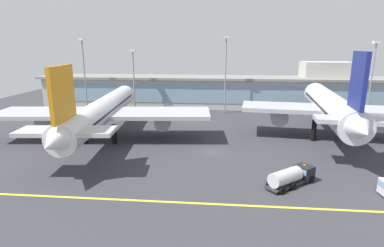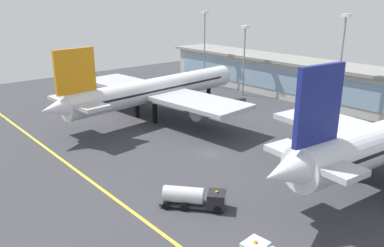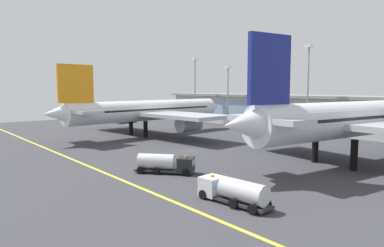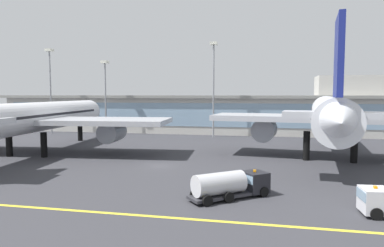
{
  "view_description": "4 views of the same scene",
  "coord_description": "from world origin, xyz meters",
  "px_view_note": "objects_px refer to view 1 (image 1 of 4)",
  "views": [
    {
      "loc": [
        1.4,
        -60.79,
        21.2
      ],
      "look_at": [
        -4.78,
        3.99,
        4.85
      ],
      "focal_mm": 28.97,
      "sensor_mm": 36.0,
      "label": 1
    },
    {
      "loc": [
        48.96,
        -46.18,
        27.75
      ],
      "look_at": [
        -7.21,
        1.75,
        3.79
      ],
      "focal_mm": 36.66,
      "sensor_mm": 36.0,
      "label": 2
    },
    {
      "loc": [
        55.75,
        -45.15,
        12.91
      ],
      "look_at": [
        -6.46,
        6.02,
        4.76
      ],
      "focal_mm": 32.97,
      "sensor_mm": 36.0,
      "label": 3
    },
    {
      "loc": [
        16.31,
        -51.92,
        10.98
      ],
      "look_at": [
        4.92,
        1.37,
        6.53
      ],
      "focal_mm": 33.37,
      "sensor_mm": 36.0,
      "label": 4
    }
  ],
  "objects_px": {
    "airliner_near_left": "(102,111)",
    "apron_light_mast_west": "(226,64)",
    "fuel_tanker_truck": "(292,176)",
    "airliner_near_right": "(330,107)",
    "apron_light_mast_centre": "(373,68)",
    "apron_light_mast_far_east": "(84,64)",
    "apron_light_mast_east": "(133,70)"
  },
  "relations": [
    {
      "from": "airliner_near_left",
      "to": "apron_light_mast_west",
      "type": "xyz_separation_m",
      "value": [
        28.18,
        32.33,
        9.12
      ]
    },
    {
      "from": "fuel_tanker_truck",
      "to": "apron_light_mast_west",
      "type": "xyz_separation_m",
      "value": [
        -10.13,
        53.25,
        14.26
      ]
    },
    {
      "from": "apron_light_mast_west",
      "to": "airliner_near_right",
      "type": "bearing_deg",
      "value": -47.38
    },
    {
      "from": "airliner_near_right",
      "to": "apron_light_mast_west",
      "type": "height_order",
      "value": "apron_light_mast_west"
    },
    {
      "from": "airliner_near_right",
      "to": "apron_light_mast_west",
      "type": "xyz_separation_m",
      "value": [
        -24.08,
        26.17,
        8.32
      ]
    },
    {
      "from": "airliner_near_right",
      "to": "apron_light_mast_centre",
      "type": "distance_m",
      "value": 31.48
    },
    {
      "from": "airliner_near_left",
      "to": "fuel_tanker_truck",
      "type": "bearing_deg",
      "value": -123.83
    },
    {
      "from": "airliner_near_right",
      "to": "apron_light_mast_far_east",
      "type": "height_order",
      "value": "apron_light_mast_far_east"
    },
    {
      "from": "airliner_near_left",
      "to": "apron_light_mast_east",
      "type": "height_order",
      "value": "apron_light_mast_east"
    },
    {
      "from": "apron_light_mast_far_east",
      "to": "apron_light_mast_centre",
      "type": "bearing_deg",
      "value": -1.05
    },
    {
      "from": "fuel_tanker_truck",
      "to": "apron_light_mast_centre",
      "type": "bearing_deg",
      "value": 17.18
    },
    {
      "from": "fuel_tanker_truck",
      "to": "apron_light_mast_east",
      "type": "relative_size",
      "value": 0.42
    },
    {
      "from": "airliner_near_right",
      "to": "fuel_tanker_truck",
      "type": "distance_m",
      "value": 31.04
    },
    {
      "from": "fuel_tanker_truck",
      "to": "apron_light_mast_far_east",
      "type": "xyz_separation_m",
      "value": [
        -56.21,
        52.6,
        13.95
      ]
    },
    {
      "from": "fuel_tanker_truck",
      "to": "apron_light_mast_far_east",
      "type": "bearing_deg",
      "value": 97.05
    },
    {
      "from": "airliner_near_left",
      "to": "airliner_near_right",
      "type": "height_order",
      "value": "airliner_near_right"
    },
    {
      "from": "airliner_near_left",
      "to": "apron_light_mast_centre",
      "type": "relative_size",
      "value": 2.53
    },
    {
      "from": "airliner_near_right",
      "to": "apron_light_mast_far_east",
      "type": "bearing_deg",
      "value": 76.61
    },
    {
      "from": "apron_light_mast_west",
      "to": "fuel_tanker_truck",
      "type": "bearing_deg",
      "value": -79.23
    },
    {
      "from": "fuel_tanker_truck",
      "to": "apron_light_mast_west",
      "type": "distance_m",
      "value": 56.05
    },
    {
      "from": "fuel_tanker_truck",
      "to": "apron_light_mast_east",
      "type": "distance_m",
      "value": 67.55
    },
    {
      "from": "airliner_near_left",
      "to": "apron_light_mast_far_east",
      "type": "bearing_deg",
      "value": 24.27
    },
    {
      "from": "apron_light_mast_centre",
      "to": "airliner_near_left",
      "type": "bearing_deg",
      "value": -157.18
    },
    {
      "from": "apron_light_mast_west",
      "to": "apron_light_mast_east",
      "type": "bearing_deg",
      "value": -179.87
    },
    {
      "from": "airliner_near_left",
      "to": "apron_light_mast_east",
      "type": "relative_size",
      "value": 2.84
    },
    {
      "from": "airliner_near_right",
      "to": "apron_light_mast_east",
      "type": "xyz_separation_m",
      "value": [
        -53.84,
        26.1,
        6.03
      ]
    },
    {
      "from": "airliner_near_left",
      "to": "apron_light_mast_far_east",
      "type": "relative_size",
      "value": 2.41
    },
    {
      "from": "airliner_near_left",
      "to": "airliner_near_right",
      "type": "xyz_separation_m",
      "value": [
        52.26,
        6.16,
        0.8
      ]
    },
    {
      "from": "fuel_tanker_truck",
      "to": "airliner_near_right",
      "type": "bearing_deg",
      "value": 22.91
    },
    {
      "from": "apron_light_mast_centre",
      "to": "apron_light_mast_east",
      "type": "distance_m",
      "value": 73.0
    },
    {
      "from": "airliner_near_right",
      "to": "apron_light_mast_centre",
      "type": "height_order",
      "value": "apron_light_mast_centre"
    },
    {
      "from": "airliner_near_right",
      "to": "fuel_tanker_truck",
      "type": "relative_size",
      "value": 6.13
    }
  ]
}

